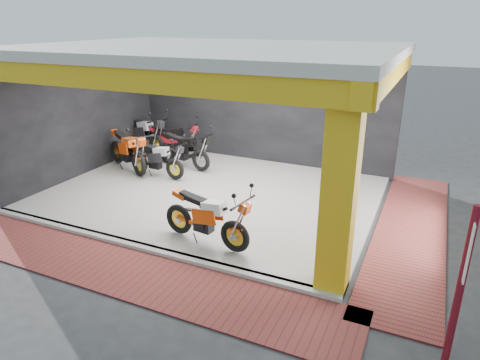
% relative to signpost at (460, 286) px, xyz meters
% --- Properties ---
extents(ground, '(80.00, 80.00, 0.00)m').
position_rel_signpost_xyz_m(ground, '(-5.49, 1.91, -1.27)').
color(ground, '#2D2D30').
rests_on(ground, ground).
extents(showroom_floor, '(8.00, 6.00, 0.10)m').
position_rel_signpost_xyz_m(showroom_floor, '(-5.49, 3.91, -1.22)').
color(showroom_floor, silver).
rests_on(showroom_floor, ground).
extents(showroom_ceiling, '(8.40, 6.40, 0.20)m').
position_rel_signpost_xyz_m(showroom_ceiling, '(-5.49, 3.91, 2.33)').
color(showroom_ceiling, beige).
rests_on(showroom_ceiling, corner_column).
extents(back_wall, '(8.20, 0.20, 3.50)m').
position_rel_signpost_xyz_m(back_wall, '(-5.49, 7.01, 0.48)').
color(back_wall, black).
rests_on(back_wall, ground).
extents(left_wall, '(0.20, 6.20, 3.50)m').
position_rel_signpost_xyz_m(left_wall, '(-9.59, 3.91, 0.48)').
color(left_wall, black).
rests_on(left_wall, ground).
extents(corner_column, '(0.50, 0.50, 3.50)m').
position_rel_signpost_xyz_m(corner_column, '(-1.74, 1.16, 0.48)').
color(corner_column, gold).
rests_on(corner_column, ground).
extents(header_beam_front, '(8.40, 0.30, 0.40)m').
position_rel_signpost_xyz_m(header_beam_front, '(-5.49, 0.91, 2.03)').
color(header_beam_front, gold).
rests_on(header_beam_front, corner_column).
extents(header_beam_right, '(0.30, 6.40, 0.40)m').
position_rel_signpost_xyz_m(header_beam_right, '(-1.49, 3.91, 2.03)').
color(header_beam_right, gold).
rests_on(header_beam_right, corner_column).
extents(floor_kerb, '(8.00, 0.20, 0.10)m').
position_rel_signpost_xyz_m(floor_kerb, '(-5.49, 0.89, -1.22)').
color(floor_kerb, silver).
rests_on(floor_kerb, ground).
extents(paver_front, '(9.00, 1.40, 0.03)m').
position_rel_signpost_xyz_m(paver_front, '(-5.49, 0.11, -1.26)').
color(paver_front, maroon).
rests_on(paver_front, ground).
extents(paver_right, '(1.40, 7.00, 0.03)m').
position_rel_signpost_xyz_m(paver_right, '(-0.69, 3.91, -1.26)').
color(paver_right, maroon).
rests_on(paver_right, ground).
extents(signpost, '(0.09, 0.33, 2.33)m').
position_rel_signpost_xyz_m(signpost, '(0.00, 0.00, 0.00)').
color(signpost, maroon).
rests_on(signpost, ground).
extents(moto_hero, '(2.20, 1.07, 1.29)m').
position_rel_signpost_xyz_m(moto_hero, '(-3.64, 1.41, -0.53)').
color(moto_hero, '#E24509').
rests_on(moto_hero, showroom_floor).
extents(moto_row_a, '(2.00, 0.87, 1.19)m').
position_rel_signpost_xyz_m(moto_row_a, '(-6.81, 4.25, -0.58)').
color(moto_row_a, black).
rests_on(moto_row_a, showroom_floor).
extents(moto_row_b, '(2.18, 1.09, 1.28)m').
position_rel_signpost_xyz_m(moto_row_b, '(-6.52, 5.16, -0.54)').
color(moto_row_b, black).
rests_on(moto_row_b, showroom_floor).
extents(moto_row_c, '(2.45, 1.80, 1.41)m').
position_rel_signpost_xyz_m(moto_row_c, '(-7.86, 4.06, -0.47)').
color(moto_row_c, '#DE4009').
rests_on(moto_row_c, showroom_floor).
extents(moto_row_d, '(2.18, 1.06, 1.28)m').
position_rel_signpost_xyz_m(moto_row_d, '(-7.48, 6.09, -0.53)').
color(moto_row_d, '#AC1220').
rests_on(moto_row_d, showroom_floor).
extents(moto_row_e, '(2.57, 1.56, 1.48)m').
position_rel_signpost_xyz_m(moto_row_e, '(-8.49, 5.80, -0.43)').
color(moto_row_e, black).
rests_on(moto_row_e, showroom_floor).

